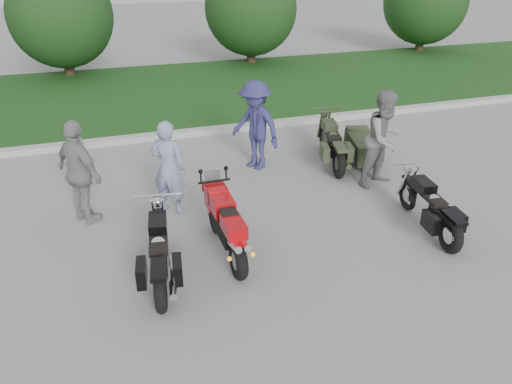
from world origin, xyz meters
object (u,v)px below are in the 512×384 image
object	(u,v)px
person_grey	(384,139)
person_back	(80,173)
cruiser_sidecar	(350,147)
person_denim	(256,126)
person_stripe	(169,168)
cruiser_right	(431,210)
cruiser_left	(160,255)
sportbike_red	(226,224)

from	to	relation	value
person_grey	person_back	world-z (taller)	person_grey
cruiser_sidecar	person_denim	bearing A→B (deg)	-179.40
person_stripe	person_back	size ratio (longest dim) A/B	0.94
cruiser_sidecar	person_back	world-z (taller)	person_back
person_denim	person_back	xyz separation A→B (m)	(-3.59, -1.32, -0.03)
person_stripe	cruiser_right	bearing A→B (deg)	-172.81
person_back	cruiser_left	bearing A→B (deg)	169.73
cruiser_left	person_back	bearing A→B (deg)	122.87
cruiser_right	person_stripe	world-z (taller)	person_stripe
sportbike_red	cruiser_left	distance (m)	1.14
person_denim	sportbike_red	bearing A→B (deg)	-56.14
cruiser_right	person_back	size ratio (longest dim) A/B	1.11
cruiser_sidecar	person_grey	size ratio (longest dim) A/B	1.15
person_grey	person_denim	bearing A→B (deg)	125.84
cruiser_right	sportbike_red	bearing A→B (deg)	-178.88
cruiser_sidecar	person_stripe	bearing A→B (deg)	-152.76
person_denim	cruiser_sidecar	bearing A→B (deg)	45.97
cruiser_left	person_denim	world-z (taller)	person_denim
person_stripe	person_back	distance (m)	1.49
cruiser_left	person_stripe	xyz separation A→B (m)	(0.50, 2.06, 0.45)
person_grey	person_back	xyz separation A→B (m)	(-5.74, 0.29, -0.05)
person_grey	person_back	distance (m)	5.75
cruiser_right	cruiser_sidecar	bearing A→B (deg)	95.75
cruiser_left	person_grey	distance (m)	5.15
cruiser_right	person_denim	size ratio (longest dim) A/B	1.07
cruiser_sidecar	person_stripe	xyz separation A→B (m)	(-4.14, -0.95, 0.46)
cruiser_left	cruiser_right	bearing A→B (deg)	7.88
cruiser_right	person_denim	world-z (taller)	person_denim
person_grey	cruiser_sidecar	bearing A→B (deg)	78.56
person_stripe	person_grey	size ratio (longest dim) A/B	0.89
cruiser_right	person_grey	bearing A→B (deg)	91.28
cruiser_left	cruiser_right	distance (m)	4.54
cruiser_sidecar	person_denim	size ratio (longest dim) A/B	1.16
cruiser_left	person_back	size ratio (longest dim) A/B	1.15
sportbike_red	person_denim	distance (m)	3.53
cruiser_left	cruiser_sidecar	xyz separation A→B (m)	(4.64, 3.01, -0.01)
cruiser_sidecar	person_back	distance (m)	5.71
person_stripe	person_back	world-z (taller)	person_back
person_stripe	person_grey	world-z (taller)	person_grey
person_stripe	sportbike_red	bearing A→B (deg)	143.32
person_grey	cruiser_right	bearing A→B (deg)	-113.78
cruiser_sidecar	person_grey	xyz separation A→B (m)	(0.12, -1.11, 0.56)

